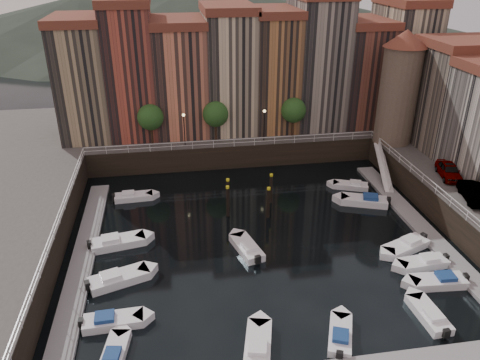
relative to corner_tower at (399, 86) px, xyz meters
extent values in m
plane|color=black|center=(-20.00, -14.50, -10.19)|extent=(200.00, 200.00, 0.00)
cube|color=black|center=(-20.00, 11.50, -8.69)|extent=(80.00, 20.00, 3.00)
cube|color=gray|center=(-36.20, -15.50, -10.02)|extent=(2.00, 28.00, 0.35)
cube|color=gray|center=(-3.80, -15.50, -10.02)|extent=(2.00, 28.00, 0.35)
cone|color=#2D382D|center=(-50.00, 95.50, -3.19)|extent=(80.00, 80.00, 14.00)
cone|color=#2D382D|center=(-15.00, 95.50, -1.19)|extent=(100.00, 100.00, 18.00)
cone|color=#2D382D|center=(20.00, 95.50, -4.19)|extent=(70.00, 70.00, 12.00)
cube|color=#9C8663|center=(-38.00, 9.00, -0.19)|extent=(6.00, 10.00, 14.00)
cube|color=brown|center=(-38.00, 9.00, 7.31)|extent=(6.30, 10.30, 1.00)
cube|color=#A34433|center=(-32.10, 9.00, 0.81)|extent=(5.80, 10.00, 16.00)
cube|color=brown|center=(-32.10, 9.00, 9.31)|extent=(6.10, 10.30, 1.00)
cube|color=#D57857|center=(-25.95, 9.00, -0.44)|extent=(6.50, 10.00, 13.50)
cube|color=brown|center=(-25.95, 9.00, 6.81)|extent=(6.80, 10.30, 1.00)
cube|color=beige|center=(-19.60, 9.00, 0.31)|extent=(6.20, 10.00, 15.00)
cube|color=brown|center=(-19.60, 9.00, 8.31)|extent=(6.50, 10.30, 1.00)
cube|color=#A66D3D|center=(-13.70, 9.00, 0.06)|extent=(5.60, 10.00, 14.50)
cube|color=brown|center=(-13.70, 9.00, 7.81)|extent=(5.90, 10.30, 1.00)
cube|color=gray|center=(-7.70, 9.00, 1.06)|extent=(6.40, 10.00, 16.50)
cube|color=brown|center=(-1.50, 9.00, -0.69)|extent=(6.00, 10.00, 13.00)
cube|color=brown|center=(-1.50, 9.00, 6.31)|extent=(6.30, 10.30, 1.00)
cube|color=#C2B08E|center=(4.45, 9.00, 0.56)|extent=(5.90, 10.00, 15.50)
cube|color=brown|center=(4.45, 9.00, 8.81)|extent=(6.20, 10.30, 1.00)
cube|color=#756858|center=(6.50, -2.50, -1.19)|extent=(9.00, 8.00, 12.00)
cube|color=brown|center=(6.50, -2.50, 5.31)|extent=(9.30, 8.30, 1.00)
cylinder|color=#6B5B4C|center=(0.00, 0.00, -1.19)|extent=(4.60, 4.60, 12.00)
cone|color=brown|center=(0.00, 0.00, 5.61)|extent=(5.20, 5.20, 2.00)
cylinder|color=black|center=(-30.00, 3.70, -5.99)|extent=(0.30, 0.30, 2.40)
sphere|color=#1E4719|center=(-30.00, 3.70, -3.59)|extent=(3.20, 3.20, 3.20)
cylinder|color=black|center=(-22.00, 3.70, -5.99)|extent=(0.30, 0.30, 2.40)
sphere|color=#1E4719|center=(-22.00, 3.70, -3.59)|extent=(3.20, 3.20, 3.20)
cylinder|color=black|center=(-12.00, 3.70, -5.99)|extent=(0.30, 0.30, 2.40)
sphere|color=#1E4719|center=(-12.00, 3.70, -3.59)|extent=(3.20, 3.20, 3.20)
cylinder|color=black|center=(-26.00, 2.70, -5.19)|extent=(0.12, 0.12, 4.00)
sphere|color=#FFD88C|center=(-26.00, 2.70, -3.19)|extent=(0.36, 0.36, 0.36)
cylinder|color=black|center=(-16.00, 2.70, -5.19)|extent=(0.12, 0.12, 4.00)
sphere|color=#FFD88C|center=(-16.00, 2.70, -3.19)|extent=(0.36, 0.36, 0.36)
cube|color=white|center=(-20.00, 1.50, -6.24)|extent=(36.00, 0.08, 0.08)
cube|color=white|center=(-20.00, 1.50, -6.69)|extent=(36.00, 0.06, 0.06)
cube|color=white|center=(-2.00, -15.50, -6.24)|extent=(0.08, 34.00, 0.08)
cube|color=white|center=(-2.00, -15.50, -6.69)|extent=(0.06, 34.00, 0.06)
cube|color=white|center=(-38.00, -15.50, -6.24)|extent=(0.08, 34.00, 0.08)
cube|color=white|center=(-38.00, -15.50, -6.69)|extent=(0.06, 34.00, 0.06)
cube|color=white|center=(-2.90, -4.50, -8.44)|extent=(2.78, 8.26, 2.81)
cube|color=white|center=(-2.90, -4.50, -7.94)|extent=(1.93, 8.32, 3.65)
cylinder|color=black|center=(-22.40, -10.16, -8.69)|extent=(0.32, 0.32, 3.60)
cylinder|color=yellow|center=(-22.40, -10.16, -6.84)|extent=(0.36, 0.36, 0.25)
cylinder|color=black|center=(-22.15, -8.49, -8.69)|extent=(0.32, 0.32, 3.60)
cylinder|color=yellow|center=(-22.15, -8.49, -6.84)|extent=(0.36, 0.36, 0.25)
cylinder|color=black|center=(-18.35, -11.13, -8.69)|extent=(0.32, 0.32, 3.60)
cylinder|color=yellow|center=(-18.35, -11.13, -6.84)|extent=(0.36, 0.36, 0.25)
cylinder|color=black|center=(-17.40, -8.06, -8.69)|extent=(0.32, 0.32, 3.60)
cylinder|color=yellow|center=(-17.40, -8.06, -6.84)|extent=(0.36, 0.36, 0.25)
cube|color=white|center=(-32.83, -24.52, -9.90)|extent=(4.39, 1.82, 0.74)
cube|color=navy|center=(-33.42, -24.54, -9.45)|extent=(1.42, 1.23, 0.49)
cube|color=black|center=(-35.09, -24.60, -9.65)|extent=(0.36, 0.50, 0.69)
cube|color=white|center=(-32.76, -19.54, -9.86)|extent=(5.22, 3.38, 0.83)
cube|color=white|center=(-33.39, -19.76, -9.36)|extent=(1.90, 1.77, 0.55)
cube|color=black|center=(-35.17, -20.39, -9.58)|extent=(0.55, 0.65, 0.78)
cube|color=white|center=(-33.24, -13.99, -9.86)|extent=(5.17, 2.78, 0.84)
cube|color=white|center=(-33.90, -14.11, -9.36)|extent=(1.78, 1.61, 0.56)
cube|color=black|center=(-35.76, -14.47, -9.58)|extent=(0.49, 0.62, 0.78)
cube|color=white|center=(-32.23, -4.90, -9.91)|extent=(4.20, 1.79, 0.70)
cube|color=white|center=(-32.79, -4.93, -9.49)|extent=(1.37, 1.19, 0.47)
cube|color=black|center=(-34.38, -5.01, -9.68)|extent=(0.35, 0.48, 0.66)
cube|color=white|center=(-6.87, -24.04, -9.89)|extent=(4.62, 2.05, 0.77)
cube|color=navy|center=(-6.25, -24.08, -9.43)|extent=(1.52, 1.33, 0.51)
cube|color=black|center=(-4.52, -24.20, -9.63)|extent=(0.39, 0.54, 0.72)
cube|color=white|center=(-6.80, -21.46, -9.90)|extent=(4.42, 1.96, 0.74)
cube|color=white|center=(-6.22, -21.42, -9.46)|extent=(1.45, 1.27, 0.49)
cube|color=black|center=(-4.55, -21.30, -9.65)|extent=(0.38, 0.51, 0.69)
cube|color=white|center=(-7.09, -18.84, -9.88)|extent=(4.96, 3.38, 0.79)
cube|color=white|center=(-6.50, -18.61, -9.40)|extent=(1.84, 1.72, 0.53)
cube|color=black|center=(-4.84, -17.94, -9.62)|extent=(0.54, 0.63, 0.74)
cube|color=white|center=(-7.42, -9.92, -9.86)|extent=(5.28, 3.49, 0.84)
cube|color=navy|center=(-6.79, -10.15, -9.35)|extent=(1.94, 1.80, 0.56)
cube|color=black|center=(-5.01, -10.81, -9.58)|extent=(0.56, 0.66, 0.78)
cube|color=white|center=(-7.45, -6.04, -9.92)|extent=(4.27, 2.87, 0.68)
cube|color=white|center=(-6.94, -6.24, -9.52)|extent=(1.57, 1.47, 0.45)
cube|color=black|center=(-5.51, -6.79, -9.70)|extent=(0.46, 0.54, 0.63)
cube|color=white|center=(-32.50, -27.61, -9.93)|extent=(2.10, 4.03, 0.65)
cube|color=navy|center=(-32.59, -28.13, -9.54)|extent=(1.24, 1.38, 0.44)
cube|color=white|center=(-22.79, -28.54, -9.88)|extent=(2.84, 4.85, 0.78)
cube|color=white|center=(-22.95, -29.14, -9.42)|extent=(1.56, 1.71, 0.52)
cube|color=white|center=(-16.83, -28.44, -9.92)|extent=(2.97, 4.35, 0.69)
cube|color=navy|center=(-17.04, -28.95, -9.50)|extent=(1.51, 1.61, 0.46)
cube|color=black|center=(-17.62, -30.41, -9.69)|extent=(0.55, 0.47, 0.65)
cube|color=white|center=(-9.59, -27.50, -9.91)|extent=(1.80, 4.26, 0.71)
cube|color=white|center=(-9.56, -28.07, -9.48)|extent=(1.20, 1.38, 0.48)
cube|color=black|center=(-9.49, -29.69, -9.67)|extent=(0.49, 0.35, 0.67)
imported|color=gray|center=(1.22, -10.98, -6.41)|extent=(2.90, 4.94, 1.58)
imported|color=gray|center=(0.66, -16.13, -6.43)|extent=(2.74, 4.91, 1.53)
cube|color=white|center=(-21.55, -16.70, -9.89)|extent=(2.79, 4.74, 0.76)
cube|color=white|center=(-21.39, -17.29, -9.44)|extent=(1.53, 1.68, 0.51)
cube|color=black|center=(-20.96, -18.95, -9.64)|extent=(0.58, 0.47, 0.71)
camera|label=1|loc=(-27.79, -51.96, 14.48)|focal=35.00mm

